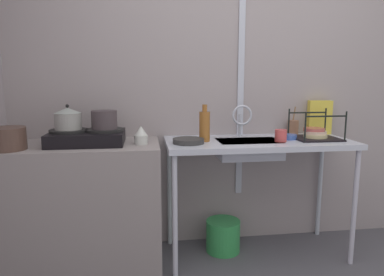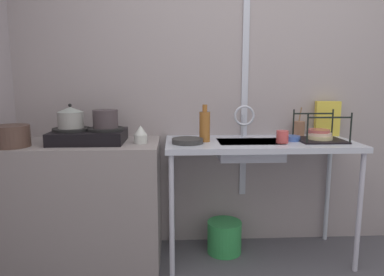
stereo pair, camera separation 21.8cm
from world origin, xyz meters
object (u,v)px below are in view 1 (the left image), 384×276
dish_rack (315,134)px  cereal_box (319,117)px  sink_basin (249,149)px  cup_by_rack (281,136)px  bucket_on_floor (223,236)px  faucet (242,117)px  pot_on_left_burner (68,119)px  frying_pan (188,141)px  stove (87,137)px  pot_on_right_burner (104,120)px  pot_beside_stove (6,139)px  utensil_jar (293,127)px  percolator (141,135)px  bottle_by_sink (205,126)px  small_bowl_on_drainboard (288,137)px

dish_rack → cereal_box: (0.16, 0.25, 0.10)m
sink_basin → cup_by_rack: bearing=-20.0°
sink_basin → cereal_box: 0.76m
bucket_on_floor → cereal_box: bearing=11.3°
faucet → dish_rack: faucet is taller
pot_on_left_burner → frying_pan: (0.83, -0.07, -0.17)m
pot_on_left_burner → dish_rack: 1.82m
stove → pot_on_right_burner: pot_on_right_burner is taller
cereal_box → pot_beside_stove: bearing=-162.4°
utensil_jar → percolator: bearing=-167.3°
bottle_by_sink → frying_pan: bearing=-151.6°
faucet → bucket_on_floor: 0.96m
sink_basin → bottle_by_sink: bearing=177.8°
percolator → bottle_by_sink: size_ratio=0.47×
sink_basin → utensil_jar: bearing=28.4°
cup_by_rack → small_bowl_on_drainboard: cup_by_rack is taller
frying_pan → bucket_on_floor: 0.86m
small_bowl_on_drainboard → bucket_on_floor: (-0.48, 0.06, -0.80)m
percolator → cup_by_rack: percolator is taller
pot_on_left_burner → cereal_box: 1.99m
small_bowl_on_drainboard → utensil_jar: utensil_jar is taller
small_bowl_on_drainboard → utensil_jar: (0.13, 0.22, 0.04)m
small_bowl_on_drainboard → stove: bearing=-179.7°
sink_basin → bottle_by_sink: bottle_by_sink is taller
frying_pan → cereal_box: (1.15, 0.31, 0.12)m
percolator → pot_on_left_burner: bearing=174.2°
pot_beside_stove → frying_pan: bearing=3.5°
faucet → cereal_box: cereal_box is taller
stove → percolator: (0.38, -0.05, 0.01)m
bucket_on_floor → pot_on_left_burner: bearing=-176.5°
pot_beside_stove → faucet: size_ratio=0.96×
percolator → cereal_box: size_ratio=0.46×
frying_pan → small_bowl_on_drainboard: (0.78, 0.08, 0.00)m
frying_pan → dish_rack: (0.98, 0.06, 0.02)m
percolator → pot_on_right_burner: bearing=168.8°
pot_on_right_burner → pot_on_left_burner: bearing=180.0°
bottle_by_sink → utensil_jar: bearing=16.4°
pot_on_right_burner → pot_beside_stove: bearing=-166.8°
faucet → small_bowl_on_drainboard: size_ratio=2.01×
dish_rack → utensil_jar: size_ratio=1.43×
stove → percolator: size_ratio=3.98×
dish_rack → small_bowl_on_drainboard: (-0.21, 0.02, -0.02)m
pot_beside_stove → cup_by_rack: (1.87, 0.05, -0.03)m
stove → cup_by_rack: bearing=-3.8°
pot_on_left_burner → sink_basin: size_ratio=0.39×
dish_rack → bottle_by_sink: 0.86m
pot_on_right_burner → dish_rack: pot_on_right_burner is taller
dish_rack → small_bowl_on_drainboard: dish_rack is taller
dish_rack → bucket_on_floor: bearing=173.3°
sink_basin → frying_pan: frying_pan is taller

